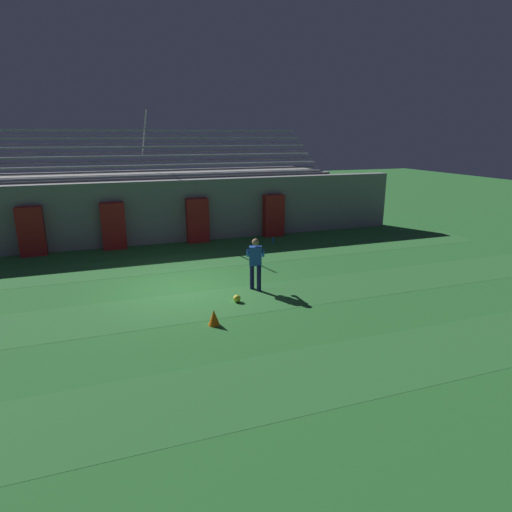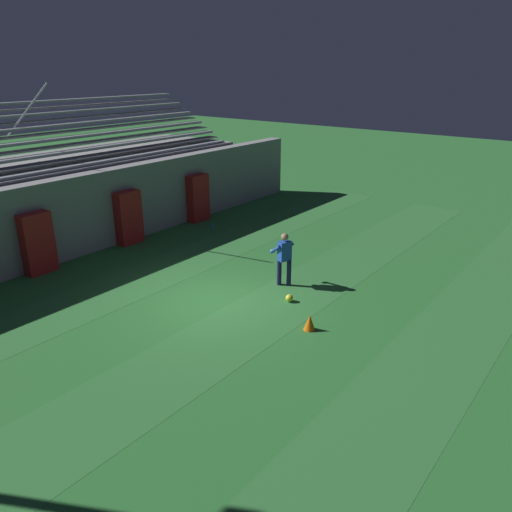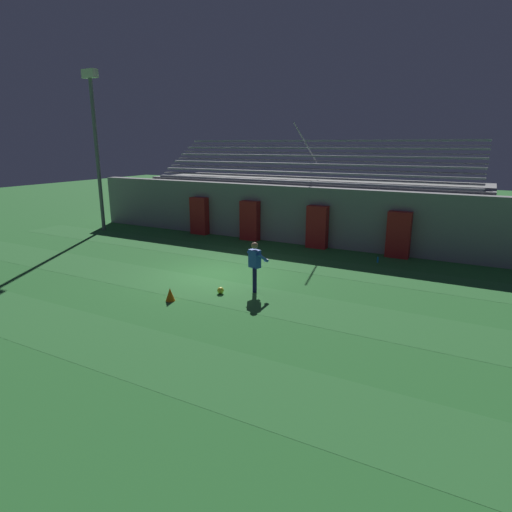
{
  "view_description": "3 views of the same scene",
  "coord_description": "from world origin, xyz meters",
  "px_view_note": "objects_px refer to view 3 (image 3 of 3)",
  "views": [
    {
      "loc": [
        -2.06,
        -12.89,
        4.74
      ],
      "look_at": [
        2.38,
        -0.39,
        0.97
      ],
      "focal_mm": 30.0,
      "sensor_mm": 36.0,
      "label": 1
    },
    {
      "loc": [
        -9.39,
        -8.77,
        6.33
      ],
      "look_at": [
        0.76,
        -0.89,
        1.4
      ],
      "focal_mm": 35.0,
      "sensor_mm": 36.0,
      "label": 2
    },
    {
      "loc": [
        8.73,
        -12.8,
        4.78
      ],
      "look_at": [
        2.24,
        -0.86,
        1.22
      ],
      "focal_mm": 30.0,
      "sensor_mm": 36.0,
      "label": 3
    }
  ],
  "objects_px": {
    "padding_pillar_gate_left": "(250,221)",
    "water_bottle": "(378,260)",
    "padding_pillar_far_right": "(399,235)",
    "soccer_ball": "(221,290)",
    "padding_pillar_far_left": "(199,216)",
    "floodlight_pole": "(95,133)",
    "goalkeeper": "(255,263)",
    "padding_pillar_gate_right": "(317,227)",
    "traffic_cone": "(170,294)"
  },
  "relations": [
    {
      "from": "padding_pillar_gate_left",
      "to": "water_bottle",
      "type": "relative_size",
      "value": 8.32
    },
    {
      "from": "padding_pillar_far_right",
      "to": "soccer_ball",
      "type": "bearing_deg",
      "value": -118.86
    },
    {
      "from": "padding_pillar_far_right",
      "to": "soccer_ball",
      "type": "relative_size",
      "value": 9.08
    },
    {
      "from": "padding_pillar_far_left",
      "to": "floodlight_pole",
      "type": "relative_size",
      "value": 0.23
    },
    {
      "from": "water_bottle",
      "to": "padding_pillar_far_right",
      "type": "bearing_deg",
      "value": 67.17
    },
    {
      "from": "floodlight_pole",
      "to": "goalkeeper",
      "type": "xyz_separation_m",
      "value": [
        12.66,
        -5.06,
        -4.42
      ]
    },
    {
      "from": "floodlight_pole",
      "to": "soccer_ball",
      "type": "height_order",
      "value": "floodlight_pole"
    },
    {
      "from": "padding_pillar_gate_left",
      "to": "padding_pillar_far_left",
      "type": "relative_size",
      "value": 1.0
    },
    {
      "from": "padding_pillar_gate_right",
      "to": "traffic_cone",
      "type": "relative_size",
      "value": 4.76
    },
    {
      "from": "floodlight_pole",
      "to": "water_bottle",
      "type": "relative_size",
      "value": 35.76
    },
    {
      "from": "padding_pillar_far_right",
      "to": "goalkeeper",
      "type": "distance_m",
      "value": 7.57
    },
    {
      "from": "water_bottle",
      "to": "traffic_cone",
      "type": "bearing_deg",
      "value": -121.44
    },
    {
      "from": "padding_pillar_far_right",
      "to": "soccer_ball",
      "type": "height_order",
      "value": "padding_pillar_far_right"
    },
    {
      "from": "padding_pillar_gate_left",
      "to": "floodlight_pole",
      "type": "bearing_deg",
      "value": -168.65
    },
    {
      "from": "padding_pillar_gate_right",
      "to": "soccer_ball",
      "type": "xyz_separation_m",
      "value": [
        -0.48,
        -7.6,
        -0.89
      ]
    },
    {
      "from": "padding_pillar_far_right",
      "to": "water_bottle",
      "type": "xyz_separation_m",
      "value": [
        -0.53,
        -1.27,
        -0.88
      ]
    },
    {
      "from": "traffic_cone",
      "to": "water_bottle",
      "type": "xyz_separation_m",
      "value": [
        4.68,
        7.65,
        -0.09
      ]
    },
    {
      "from": "padding_pillar_gate_left",
      "to": "padding_pillar_far_left",
      "type": "distance_m",
      "value": 3.15
    },
    {
      "from": "padding_pillar_gate_right",
      "to": "traffic_cone",
      "type": "xyz_separation_m",
      "value": [
        -1.5,
        -8.92,
        -0.79
      ]
    },
    {
      "from": "padding_pillar_gate_right",
      "to": "soccer_ball",
      "type": "distance_m",
      "value": 7.67
    },
    {
      "from": "floodlight_pole",
      "to": "goalkeeper",
      "type": "distance_m",
      "value": 14.33
    },
    {
      "from": "water_bottle",
      "to": "padding_pillar_gate_right",
      "type": "bearing_deg",
      "value": 158.25
    },
    {
      "from": "padding_pillar_gate_left",
      "to": "water_bottle",
      "type": "distance_m",
      "value": 6.98
    },
    {
      "from": "padding_pillar_gate_left",
      "to": "traffic_cone",
      "type": "relative_size",
      "value": 4.76
    },
    {
      "from": "padding_pillar_far_left",
      "to": "soccer_ball",
      "type": "height_order",
      "value": "padding_pillar_far_left"
    },
    {
      "from": "padding_pillar_far_right",
      "to": "padding_pillar_gate_left",
      "type": "bearing_deg",
      "value": 180.0
    },
    {
      "from": "padding_pillar_far_right",
      "to": "water_bottle",
      "type": "relative_size",
      "value": 8.32
    },
    {
      "from": "padding_pillar_gate_right",
      "to": "padding_pillar_far_right",
      "type": "height_order",
      "value": "same"
    },
    {
      "from": "goalkeeper",
      "to": "padding_pillar_far_left",
      "type": "bearing_deg",
      "value": 136.5
    },
    {
      "from": "padding_pillar_far_left",
      "to": "water_bottle",
      "type": "height_order",
      "value": "padding_pillar_far_left"
    },
    {
      "from": "padding_pillar_far_right",
      "to": "goalkeeper",
      "type": "height_order",
      "value": "padding_pillar_far_right"
    },
    {
      "from": "padding_pillar_gate_right",
      "to": "water_bottle",
      "type": "distance_m",
      "value": 3.53
    },
    {
      "from": "floodlight_pole",
      "to": "traffic_cone",
      "type": "height_order",
      "value": "floodlight_pole"
    },
    {
      "from": "goalkeeper",
      "to": "padding_pillar_far_right",
      "type": "bearing_deg",
      "value": 63.92
    },
    {
      "from": "padding_pillar_far_right",
      "to": "water_bottle",
      "type": "bearing_deg",
      "value": -112.83
    },
    {
      "from": "soccer_ball",
      "to": "padding_pillar_far_left",
      "type": "bearing_deg",
      "value": 129.67
    },
    {
      "from": "water_bottle",
      "to": "floodlight_pole",
      "type": "bearing_deg",
      "value": -178.26
    },
    {
      "from": "padding_pillar_gate_left",
      "to": "floodlight_pole",
      "type": "xyz_separation_m",
      "value": [
        -8.65,
        -1.73,
        4.38
      ]
    },
    {
      "from": "padding_pillar_far_right",
      "to": "soccer_ball",
      "type": "xyz_separation_m",
      "value": [
        -4.19,
        -7.6,
        -0.89
      ]
    },
    {
      "from": "padding_pillar_gate_right",
      "to": "soccer_ball",
      "type": "bearing_deg",
      "value": -93.62
    },
    {
      "from": "padding_pillar_gate_right",
      "to": "padding_pillar_far_left",
      "type": "xyz_separation_m",
      "value": [
        -6.78,
        0.0,
        0.0
      ]
    },
    {
      "from": "goalkeeper",
      "to": "water_bottle",
      "type": "relative_size",
      "value": 6.96
    },
    {
      "from": "floodlight_pole",
      "to": "goalkeeper",
      "type": "relative_size",
      "value": 5.14
    },
    {
      "from": "padding_pillar_gate_left",
      "to": "padding_pillar_far_right",
      "type": "xyz_separation_m",
      "value": [
        7.34,
        0.0,
        0.0
      ]
    },
    {
      "from": "padding_pillar_gate_right",
      "to": "floodlight_pole",
      "type": "bearing_deg",
      "value": -171.96
    },
    {
      "from": "padding_pillar_gate_right",
      "to": "goalkeeper",
      "type": "bearing_deg",
      "value": -86.8
    },
    {
      "from": "padding_pillar_gate_left",
      "to": "floodlight_pole",
      "type": "height_order",
      "value": "floodlight_pole"
    },
    {
      "from": "padding_pillar_far_left",
      "to": "water_bottle",
      "type": "relative_size",
      "value": 8.32
    },
    {
      "from": "water_bottle",
      "to": "goalkeeper",
      "type": "bearing_deg",
      "value": -116.8
    },
    {
      "from": "padding_pillar_gate_right",
      "to": "floodlight_pole",
      "type": "xyz_separation_m",
      "value": [
        -12.28,
        -1.73,
        4.38
      ]
    }
  ]
}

